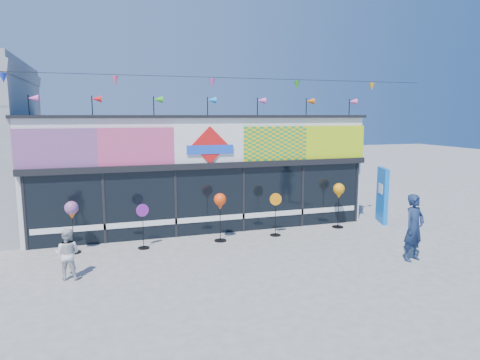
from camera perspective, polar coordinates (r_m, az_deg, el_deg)
name	(u,v)px	position (r m, az deg, el deg)	size (l,w,h in m)	color
ground	(241,266)	(11.93, 0.11, -11.45)	(80.00, 80.00, 0.00)	slate
kite_shop	(195,167)	(17.07, -6.07, 1.71)	(16.00, 5.70, 5.31)	white
blue_sign	(382,195)	(17.27, 18.44, -1.93)	(0.51, 1.04, 2.11)	blue
spinner_0	(72,212)	(13.64, -21.52, -3.94)	(0.40, 0.40, 1.59)	black
spinner_1	(143,225)	(13.58, -12.81, -5.88)	(0.39, 0.36, 1.41)	black
spinner_2	(220,203)	(13.90, -2.67, -3.07)	(0.40, 0.40, 1.60)	black
spinner_3	(275,213)	(14.67, 4.76, -4.45)	(0.42, 0.38, 1.48)	black
spinner_4	(339,192)	(15.98, 13.04, -1.59)	(0.42, 0.42, 1.65)	black
adult_man	(414,228)	(13.10, 22.19, -5.90)	(0.70, 0.46, 1.91)	#162647
child	(67,254)	(11.72, -22.02, -9.09)	(0.64, 0.37, 1.31)	silver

